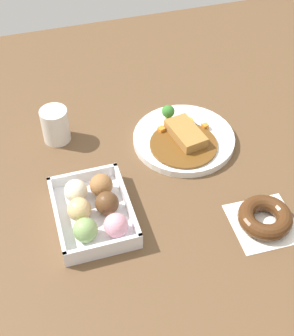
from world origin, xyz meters
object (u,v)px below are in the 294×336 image
donut_box (94,210)px  curry_plate (184,138)px  chocolate_ring_donut (265,218)px  coffee_mug (55,125)px

donut_box → curry_plate: bearing=123.1°
donut_box → chocolate_ring_donut: 0.35m
chocolate_ring_donut → coffee_mug: (-0.38, -0.37, 0.03)m
coffee_mug → donut_box: bearing=7.1°
curry_plate → chocolate_ring_donut: size_ratio=1.79×
donut_box → chocolate_ring_donut: (0.11, 0.33, -0.01)m
chocolate_ring_donut → donut_box: bearing=-108.9°
curry_plate → chocolate_ring_donut: (0.28, 0.08, 0.00)m
curry_plate → chocolate_ring_donut: 0.29m
donut_box → chocolate_ring_donut: bearing=71.1°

